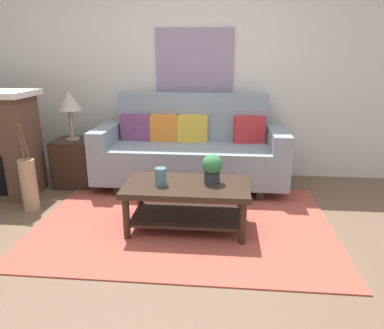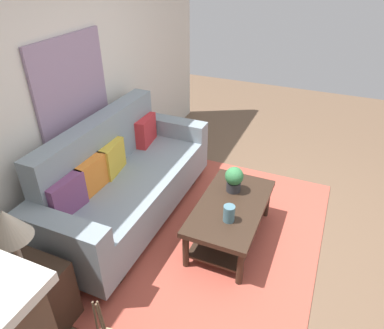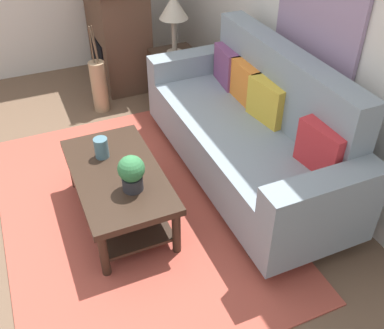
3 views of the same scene
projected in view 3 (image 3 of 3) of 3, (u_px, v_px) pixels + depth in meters
name	position (u px, v px, depth m)	size (l,w,h in m)	color
ground_plane	(69.00, 228.00, 3.29)	(9.49, 9.49, 0.00)	brown
wall_back	(330.00, 8.00, 3.12)	(5.49, 0.10, 2.70)	silver
area_rug	(134.00, 209.00, 3.45)	(2.71, 1.91, 0.01)	#B24C3D
couch	(250.00, 132.00, 3.54)	(2.19, 0.84, 1.08)	gray
throw_pillow_plum	(227.00, 67.00, 3.92)	(0.36, 0.12, 0.32)	#7A4270
throw_pillow_orange	(246.00, 83.00, 3.67)	(0.36, 0.12, 0.32)	orange
throw_pillow_mustard	(267.00, 102.00, 3.42)	(0.36, 0.12, 0.32)	gold
throw_pillow_crimson	(321.00, 149.00, 2.93)	(0.36, 0.12, 0.32)	red
coffee_table	(119.00, 185.00, 3.20)	(1.10, 0.60, 0.43)	#332319
tabletop_vase	(101.00, 148.00, 3.23)	(0.10, 0.10, 0.15)	slate
potted_plant_tabletop	(132.00, 172.00, 2.90)	(0.18, 0.18, 0.26)	#2D2D33
side_table	(175.00, 79.00, 4.61)	(0.44, 0.44, 0.56)	#332319
table_lamp	(174.00, 9.00, 4.18)	(0.28, 0.28, 0.57)	gray
fireplace	(118.00, 30.00, 4.87)	(1.02, 0.58, 1.16)	brown
floor_vase	(99.00, 87.00, 4.50)	(0.16, 0.16, 0.53)	tan
floor_vase_branch_a	(94.00, 45.00, 4.22)	(0.01, 0.01, 0.36)	brown
floor_vase_branch_b	(95.00, 44.00, 4.24)	(0.01, 0.01, 0.36)	brown
floor_vase_branch_c	(91.00, 45.00, 4.23)	(0.01, 0.01, 0.36)	brown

